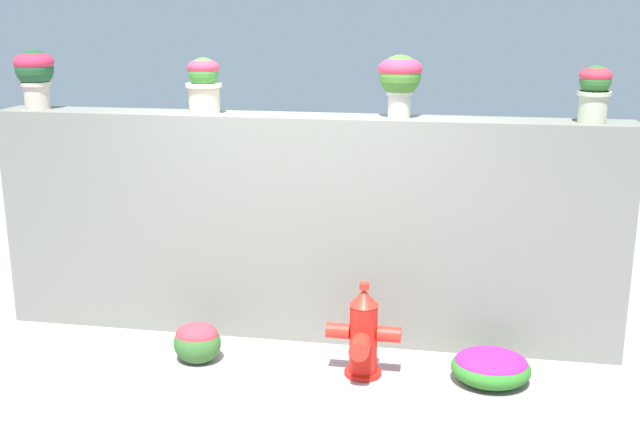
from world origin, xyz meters
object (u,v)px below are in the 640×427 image
object	(u,v)px
potted_plant_0	(35,72)
flower_bush_right	(491,366)
fire_hydrant	(363,335)
flower_bush_left	(197,340)
potted_plant_3	(595,89)
potted_plant_2	(400,77)
potted_plant_1	(204,82)

from	to	relation	value
potted_plant_0	flower_bush_right	bearing A→B (deg)	-9.72
fire_hydrant	flower_bush_left	world-z (taller)	fire_hydrant
flower_bush_left	flower_bush_right	world-z (taller)	flower_bush_left
potted_plant_0	potted_plant_3	bearing A→B (deg)	-0.49
potted_plant_2	potted_plant_3	bearing A→B (deg)	-1.57
potted_plant_0	potted_plant_1	world-z (taller)	potted_plant_0
potted_plant_0	fire_hydrant	distance (m)	3.43
potted_plant_2	flower_bush_left	xyz separation A→B (m)	(-1.46, -0.68, -1.97)
potted_plant_2	fire_hydrant	size ratio (longest dim) A/B	0.65
potted_plant_0	potted_plant_2	bearing A→B (deg)	0.02
potted_plant_0	flower_bush_left	world-z (taller)	potted_plant_0
flower_bush_right	potted_plant_0	bearing A→B (deg)	170.28
potted_plant_0	flower_bush_right	world-z (taller)	potted_plant_0
potted_plant_0	fire_hydrant	world-z (taller)	potted_plant_0
potted_plant_0	potted_plant_2	world-z (taller)	potted_plant_0
flower_bush_left	potted_plant_2	bearing A→B (deg)	24.91
potted_plant_0	potted_plant_1	distance (m)	1.45
potted_plant_0	flower_bush_left	size ratio (longest dim) A/B	1.32
potted_plant_2	flower_bush_right	size ratio (longest dim) A/B	0.82
potted_plant_0	potted_plant_1	xyz separation A→B (m)	(1.45, -0.02, -0.06)
potted_plant_2	flower_bush_right	bearing A→B (deg)	-40.20
potted_plant_1	potted_plant_3	size ratio (longest dim) A/B	1.05
potted_plant_3	fire_hydrant	size ratio (longest dim) A/B	0.58
potted_plant_3	fire_hydrant	world-z (taller)	potted_plant_3
flower_bush_left	flower_bush_right	distance (m)	2.22
potted_plant_3	flower_bush_right	size ratio (longest dim) A/B	0.73
potted_plant_1	potted_plant_3	world-z (taller)	potted_plant_1
fire_hydrant	flower_bush_left	size ratio (longest dim) A/B	1.98
potted_plant_0	potted_plant_2	size ratio (longest dim) A/B	1.02
flower_bush_right	flower_bush_left	bearing A→B (deg)	-179.19
potted_plant_1	fire_hydrant	bearing A→B (deg)	-26.42
potted_plant_1	flower_bush_right	distance (m)	3.09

